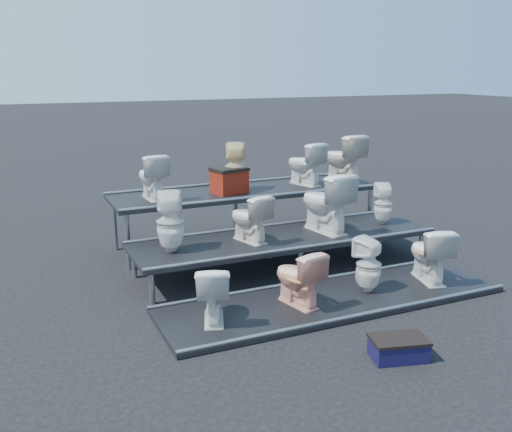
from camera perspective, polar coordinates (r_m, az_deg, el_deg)
name	(u,v)px	position (r m, az deg, el deg)	size (l,w,h in m)	color
ground	(284,268)	(7.99, 2.79, -5.22)	(80.00, 80.00, 0.00)	black
tier_front	(333,300)	(6.92, 7.70, -8.30)	(4.20, 1.20, 0.06)	black
tier_mid	(284,252)	(7.91, 2.81, -3.65)	(4.20, 1.20, 0.46)	black
tier_back	(247,217)	(8.98, -0.91, -0.05)	(4.20, 1.20, 0.86)	black
toilet_0	(213,292)	(6.17, -4.35, -7.62)	(0.36, 0.63, 0.64)	silver
toilet_1	(298,277)	(6.56, 4.21, -6.12)	(0.37, 0.65, 0.66)	#ECA691
toilet_2	(369,265)	(7.04, 11.19, -4.82)	(0.31, 0.31, 0.68)	silver
toilet_3	(429,254)	(7.59, 16.92, -3.61)	(0.40, 0.70, 0.72)	silver
toilet_4	(170,222)	(7.18, -8.57, -0.62)	(0.34, 0.35, 0.76)	silver
toilet_5	(249,218)	(7.54, -0.68, -0.18)	(0.36, 0.63, 0.64)	silver
toilet_6	(325,202)	(8.03, 6.93, 1.41)	(0.48, 0.84, 0.85)	silver
toilet_7	(383,204)	(8.60, 12.61, 1.20)	(0.27, 0.28, 0.60)	silver
toilet_8	(152,176)	(8.36, -10.38, 3.93)	(0.37, 0.65, 0.66)	silver
toilet_9	(236,167)	(8.74, -2.03, 4.90)	(0.33, 0.34, 0.74)	#DBC289
toilet_10	(305,164)	(9.26, 4.89, 5.25)	(0.39, 0.68, 0.69)	silver
toilet_11	(343,158)	(9.62, 8.70, 5.79)	(0.44, 0.77, 0.79)	silver
red_crate	(229,182)	(8.65, -2.70, 3.43)	(0.47, 0.38, 0.34)	maroon
step_stool	(398,350)	(5.77, 14.05, -12.84)	(0.52, 0.31, 0.19)	black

